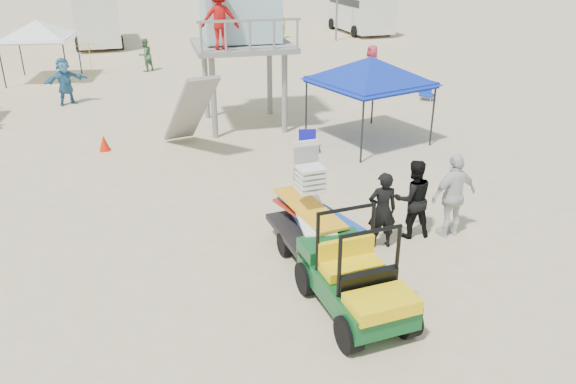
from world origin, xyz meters
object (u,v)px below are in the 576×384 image
object	(u,v)px
man_left	(382,210)
canopy_blue	(371,61)
surf_trailer	(309,213)
utility_cart	(355,272)
lifeguard_tower	(237,12)

from	to	relation	value
man_left	canopy_blue	bearing A→B (deg)	-103.08
surf_trailer	utility_cart	bearing A→B (deg)	-90.11
canopy_blue	man_left	bearing A→B (deg)	-112.70
surf_trailer	canopy_blue	distance (m)	7.67
utility_cart	lifeguard_tower	size ratio (longest dim) A/B	0.47
utility_cart	man_left	xyz separation A→B (m)	(1.52, 2.03, 0.00)
utility_cart	surf_trailer	bearing A→B (deg)	89.89
canopy_blue	utility_cart	bearing A→B (deg)	-116.44
man_left	canopy_blue	xyz separation A→B (m)	(2.70, 6.46, 1.75)
lifeguard_tower	canopy_blue	xyz separation A→B (m)	(3.48, -3.12, -1.26)
lifeguard_tower	man_left	bearing A→B (deg)	-85.38
surf_trailer	lifeguard_tower	distance (m)	9.79
utility_cart	man_left	distance (m)	2.54
surf_trailer	lifeguard_tower	bearing A→B (deg)	85.44
utility_cart	lifeguard_tower	world-z (taller)	lifeguard_tower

